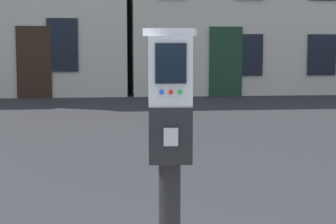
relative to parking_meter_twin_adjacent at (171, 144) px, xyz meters
The scene contains 1 object.
parking_meter_twin_adjacent is the anchor object (origin of this frame).
Camera 1 is at (-0.00, -2.59, 1.57)m, focal length 62.15 mm.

